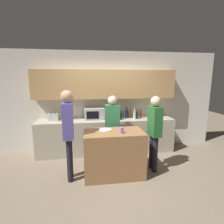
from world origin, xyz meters
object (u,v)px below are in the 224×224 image
(bottle_6, at_px, (137,115))
(cup_0, at_px, (121,130))
(bottle_3, at_px, (127,114))
(bottle_5, at_px, (135,115))
(toaster, at_px, (53,117))
(potted_plant, at_px, (155,110))
(person_right, at_px, (154,127))
(bottle_4, at_px, (130,114))
(person_left, at_px, (112,124))
(person_center, at_px, (68,128))
(plate_on_island, at_px, (105,130))
(bottle_7, at_px, (140,114))
(microwave, at_px, (94,114))
(bottle_1, at_px, (121,116))
(bottle_0, at_px, (116,116))
(bottle_2, at_px, (122,114))

(bottle_6, distance_m, cup_0, 1.47)
(bottle_3, relative_size, bottle_5, 1.17)
(toaster, relative_size, bottle_3, 0.80)
(potted_plant, height_order, person_right, person_right)
(bottle_4, xyz_separation_m, person_right, (0.24, -1.20, -0.05))
(toaster, height_order, person_left, person_left)
(toaster, height_order, person_center, person_center)
(plate_on_island, bearing_deg, bottle_6, 47.25)
(bottle_7, bearing_deg, potted_plant, 10.32)
(microwave, height_order, plate_on_island, microwave)
(microwave, relative_size, bottle_1, 2.02)
(microwave, height_order, bottle_0, microwave)
(bottle_2, height_order, cup_0, bottle_2)
(bottle_1, distance_m, plate_on_island, 1.10)
(plate_on_island, bearing_deg, bottle_1, 62.58)
(person_left, bearing_deg, microwave, -53.98)
(cup_0, bearing_deg, bottle_4, 69.73)
(person_left, bearing_deg, person_right, 152.72)
(bottle_0, bearing_deg, bottle_7, 7.06)
(bottle_4, height_order, person_right, person_right)
(bottle_2, relative_size, person_center, 0.16)
(bottle_0, distance_m, bottle_6, 0.59)
(microwave, xyz_separation_m, bottle_7, (1.25, -0.08, -0.04))
(toaster, distance_m, person_center, 1.40)
(microwave, height_order, potted_plant, potted_plant)
(cup_0, xyz_separation_m, person_right, (0.75, 0.19, -0.03))
(bottle_1, xyz_separation_m, bottle_7, (0.57, 0.08, 0.01))
(bottle_1, distance_m, person_right, 1.16)
(bottle_2, relative_size, person_right, 0.17)
(toaster, distance_m, bottle_1, 1.74)
(toaster, bearing_deg, bottle_1, -5.27)
(bottle_0, relative_size, bottle_1, 1.07)
(plate_on_island, xyz_separation_m, person_left, (0.21, 0.47, -0.00))
(cup_0, relative_size, person_right, 0.07)
(bottle_1, bearing_deg, bottle_2, 63.26)
(person_right, bearing_deg, plate_on_island, 82.58)
(bottle_4, distance_m, plate_on_island, 1.40)
(bottle_3, distance_m, person_right, 1.25)
(bottle_4, bearing_deg, toaster, -179.84)
(bottle_1, bearing_deg, potted_plant, 8.95)
(bottle_1, distance_m, bottle_7, 0.57)
(bottle_0, bearing_deg, person_left, -110.15)
(cup_0, bearing_deg, potted_plant, 48.13)
(bottle_0, height_order, person_left, person_left)
(cup_0, bearing_deg, bottle_7, 58.81)
(microwave, relative_size, bottle_2, 1.84)
(bottle_0, height_order, bottle_6, bottle_0)
(toaster, bearing_deg, microwave, -0.08)
(microwave, xyz_separation_m, bottle_4, (0.97, 0.01, -0.05))
(cup_0, bearing_deg, toaster, 137.63)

